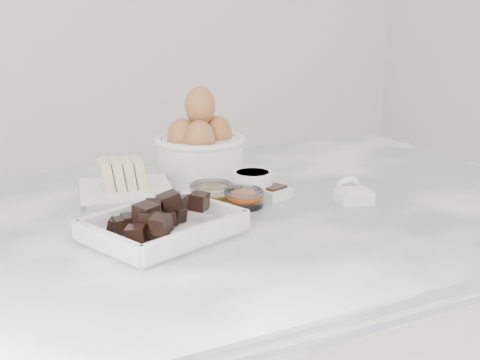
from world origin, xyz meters
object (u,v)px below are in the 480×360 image
butter_plate (124,183)px  zest_bowl (244,197)px  chocolate_dish (163,222)px  vanilla_spoon (271,190)px  egg_bowl (200,145)px  sugar_ramekin (252,183)px  honey_bowl (212,192)px  salt_spoon (352,193)px

butter_plate → zest_bowl: butter_plate is taller
chocolate_dish → vanilla_spoon: 0.26m
butter_plate → vanilla_spoon: bearing=-31.6°
egg_bowl → sugar_ramekin: bearing=-85.8°
chocolate_dish → egg_bowl: 0.38m
chocolate_dish → zest_bowl: (0.18, 0.07, -0.01)m
egg_bowl → honey_bowl: size_ratio=2.38×
chocolate_dish → salt_spoon: 0.36m
chocolate_dish → vanilla_spoon: size_ratio=3.49×
zest_bowl → salt_spoon: size_ratio=0.87×
sugar_ramekin → zest_bowl: bearing=-132.0°
chocolate_dish → egg_bowl: size_ratio=1.40×
sugar_ramekin → egg_bowl: egg_bowl is taller
chocolate_dish → sugar_ramekin: (0.22, 0.12, 0.00)m
chocolate_dish → butter_plate: bearing=85.5°
chocolate_dish → butter_plate: butter_plate is taller
sugar_ramekin → egg_bowl: size_ratio=0.40×
chocolate_dish → butter_plate: size_ratio=1.30×
sugar_ramekin → salt_spoon: (0.14, -0.11, -0.01)m
vanilla_spoon → egg_bowl: bearing=99.7°
butter_plate → honey_bowl: size_ratio=2.56×
honey_bowl → zest_bowl: 0.06m
honey_bowl → vanilla_spoon: size_ratio=1.05×
sugar_ramekin → zest_bowl: (-0.04, -0.05, -0.01)m
egg_bowl → honey_bowl: egg_bowl is taller
chocolate_dish → salt_spoon: chocolate_dish is taller
egg_bowl → salt_spoon: bearing=-63.4°
sugar_ramekin → honey_bowl: sugar_ramekin is taller
vanilla_spoon → zest_bowl: bearing=-161.6°
sugar_ramekin → egg_bowl: 0.20m
chocolate_dish → egg_bowl: (0.21, 0.31, 0.03)m
egg_bowl → vanilla_spoon: (0.04, -0.22, -0.04)m
sugar_ramekin → butter_plate: bearing=151.0°
chocolate_dish → salt_spoon: size_ratio=3.17×
honey_bowl → salt_spoon: salt_spoon is taller
butter_plate → honey_bowl: bearing=-42.4°
egg_bowl → vanilla_spoon: bearing=-80.3°
chocolate_dish → honey_bowl: 0.19m
chocolate_dish → zest_bowl: bearing=22.1°
salt_spoon → vanilla_spoon: bearing=143.5°
butter_plate → egg_bowl: bearing=22.9°
chocolate_dish → honey_bowl: (0.14, 0.12, -0.01)m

